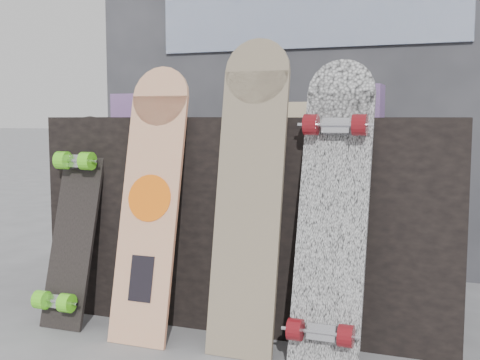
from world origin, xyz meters
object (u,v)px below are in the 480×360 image
at_px(longboard_celtic, 250,185).
at_px(longboard_cascadia, 333,206).
at_px(longboard_geisha, 151,194).
at_px(skateboard_dark, 73,218).
at_px(vendor_table, 259,215).

distance_m(longboard_celtic, longboard_cascadia, 0.29).
bearing_deg(longboard_geisha, longboard_celtic, 1.93).
height_order(longboard_geisha, longboard_celtic, longboard_celtic).
bearing_deg(longboard_cascadia, skateboard_dark, 179.51).
xyz_separation_m(longboard_geisha, longboard_cascadia, (0.66, 0.01, -0.01)).
height_order(longboard_cascadia, skateboard_dark, longboard_cascadia).
distance_m(longboard_cascadia, skateboard_dark, 1.02).
bearing_deg(longboard_cascadia, longboard_geisha, -179.10).
distance_m(longboard_celtic, skateboard_dark, 0.75).
bearing_deg(longboard_celtic, vendor_table, 103.98).
distance_m(longboard_geisha, skateboard_dark, 0.37).
bearing_deg(longboard_cascadia, longboard_celtic, 179.54).
distance_m(vendor_table, longboard_geisha, 0.50).
xyz_separation_m(longboard_cascadia, skateboard_dark, (-1.02, 0.01, -0.10)).
height_order(longboard_geisha, skateboard_dark, longboard_geisha).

